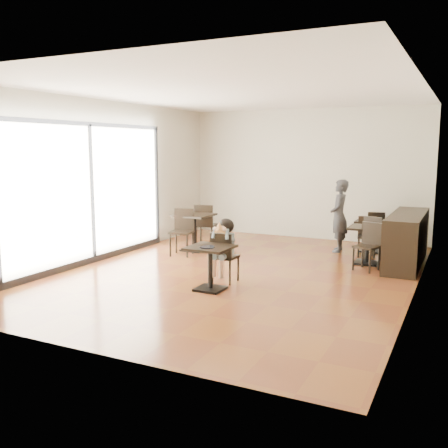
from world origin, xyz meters
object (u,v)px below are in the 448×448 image
Objects in this scene: adult_patron at (339,216)px; cafe_table_mid at (367,245)px; child_table at (210,268)px; cafe_table_left at (194,232)px; chair_mid_b at (367,247)px; child at (225,251)px; chair_back_b at (367,237)px; chair_left_b at (181,232)px; cafe_table_back at (371,236)px; chair_back_a at (376,229)px; chair_left_a at (206,225)px; chair_mid_a at (377,237)px; child_chair at (225,257)px.

cafe_table_mid is (0.78, -0.92, -0.42)m from adult_patron.
cafe_table_left is at bearing 124.07° from child_table.
chair_mid_b is (0.09, -0.55, 0.07)m from cafe_table_mid.
adult_patron reaches higher than child.
chair_left_b is at bearing -166.04° from chair_back_b.
adult_patron is 1.94× the size of cafe_table_left.
child is 1.57× the size of cafe_table_back.
chair_left_b is at bearing 26.94° from chair_back_a.
cafe_table_left is (-2.88, -1.29, -0.38)m from adult_patron.
cafe_table_mid is 0.75× the size of chair_left_a.
chair_back_a is (3.53, 2.13, 0.01)m from cafe_table_left.
cafe_table_back is 0.83× the size of chair_back_b.
chair_left_b is at bearing 39.55° from chair_mid_a.
chair_back_a is at bearing -113.00° from child_chair.
child_chair is at bearing -52.29° from chair_left_b.
adult_patron reaches higher than child_table.
chair_mid_a reaches higher than cafe_table_mid.
chair_left_a reaches higher than chair_mid_a.
chair_back_a is at bearing 132.11° from adult_patron.
chair_back_b is at bearing 58.70° from adult_patron.
child_chair is 0.79× the size of child.
chair_mid_a is 0.25m from chair_back_b.
chair_mid_a reaches higher than child_chair.
chair_left_a is at bearing 23.78° from chair_mid_a.
chair_mid_b is at bearing 157.16° from chair_left_a.
chair_mid_a is 1.07× the size of chair_back_b.
adult_patron is 2.99m from chair_left_a.
child_table is at bearing 78.64° from chair_mid_a.
chair_back_a is 1.00× the size of chair_back_b.
cafe_table_back is 0.55m from chair_back_b.
child_table is 2.70m from chair_left_b.
child is at bearing -52.29° from chair_left_b.
child_chair is at bearing -116.00° from cafe_table_back.
child_table is 3.53m from cafe_table_mid.
chair_mid_a is at bearing 173.80° from chair_left_a.
chair_left_a is (-3.75, -0.37, 0.05)m from chair_mid_a.
cafe_table_mid is at bearing 30.00° from adult_patron.
chair_left_b is at bearing 130.63° from child_table.
cafe_table_left is 0.98× the size of chair_back_b.
chair_mid_b is at bearing 43.18° from child.
cafe_table_mid is at bearing 5.76° from cafe_table_left.
chair_mid_b is at bearing -136.82° from child_chair.
cafe_table_back is 0.71× the size of chair_left_a.
child reaches higher than cafe_table_back.
chair_mid_b reaches higher than chair_back_b.
child is 1.30× the size of chair_back_a.
cafe_table_back is 0.71× the size of chair_left_b.
cafe_table_mid is (1.91, 2.42, -0.06)m from child_chair.
chair_left_a is (-1.76, 3.15, 0.13)m from child_table.
adult_patron is 1.28m from cafe_table_mid.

